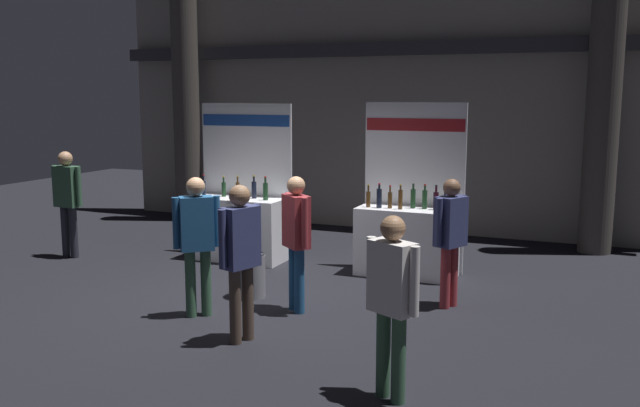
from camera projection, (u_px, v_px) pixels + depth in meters
ground_plane at (252, 301)px, 8.71m from camera, size 24.00×24.00×0.00m
hall_colonnade at (379, 69)px, 12.94m from camera, size 11.02×1.06×6.21m
exhibitor_booth_0 at (239, 221)px, 10.83m from camera, size 1.58×0.72×2.44m
exhibitor_booth_1 at (408, 233)px, 9.89m from camera, size 1.49×0.66×2.47m
trash_bin at (250, 275)px, 8.84m from camera, size 0.39×0.39×0.58m
visitor_0 at (392, 293)px, 5.75m from camera, size 0.52×0.36×1.60m
visitor_1 at (296, 233)px, 8.15m from camera, size 0.43×0.40×1.64m
visitor_2 at (241, 250)px, 7.13m from camera, size 0.33×0.54×1.67m
visitor_3 at (450, 232)px, 8.32m from camera, size 0.38×0.49×1.59m
visitor_4 at (197, 235)px, 7.97m from camera, size 0.44×0.40×1.65m
visitor_5 at (67, 195)px, 10.90m from camera, size 0.58×0.24×1.70m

